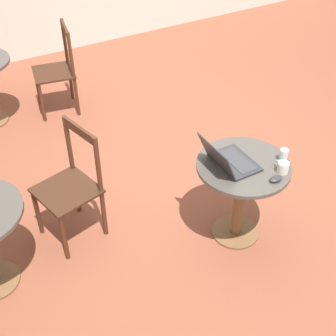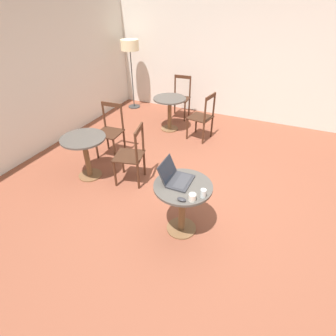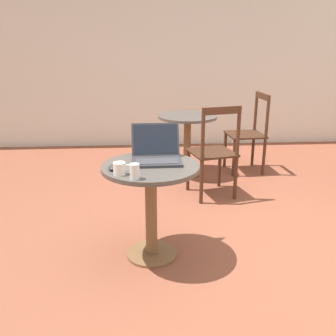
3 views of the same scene
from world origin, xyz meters
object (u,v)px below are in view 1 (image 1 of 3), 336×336
(mouse, at_px, (276,179))
(drinking_glass, at_px, (284,155))
(laptop, at_px, (229,160))
(cafe_table_near, at_px, (241,183))
(chair_far_front, at_px, (71,187))
(chair_mid_front, at_px, (58,71))
(mug, at_px, (283,167))

(mouse, height_order, drinking_glass, drinking_glass)
(laptop, xyz_separation_m, drinking_glass, (-0.15, -0.37, -0.00))
(cafe_table_near, height_order, chair_far_front, chair_far_front)
(laptop, relative_size, drinking_glass, 3.61)
(chair_mid_front, distance_m, drinking_glass, 2.73)
(cafe_table_near, bearing_deg, mug, -137.57)
(chair_far_front, xyz_separation_m, mouse, (-0.90, -1.17, 0.26))
(mug, bearing_deg, mouse, 117.80)
(chair_mid_front, height_order, drinking_glass, chair_mid_front)
(cafe_table_near, relative_size, mouse, 7.05)
(laptop, bearing_deg, chair_mid_front, 10.54)
(laptop, height_order, mug, laptop)
(mouse, bearing_deg, laptop, 31.97)
(laptop, height_order, mouse, laptop)
(chair_mid_front, height_order, mouse, chair_mid_front)
(mug, bearing_deg, chair_far_front, 56.13)
(cafe_table_near, distance_m, mouse, 0.33)
(laptop, bearing_deg, mug, -130.53)
(chair_mid_front, xyz_separation_m, mouse, (-2.73, -0.64, 0.26))
(laptop, bearing_deg, cafe_table_near, -113.31)
(chair_mid_front, relative_size, mug, 8.24)
(cafe_table_near, distance_m, mug, 0.35)
(chair_mid_front, bearing_deg, mouse, -166.87)
(drinking_glass, bearing_deg, cafe_table_near, 69.09)
(chair_far_front, xyz_separation_m, mug, (-0.85, -1.27, 0.28))
(cafe_table_near, bearing_deg, laptop, 66.69)
(chair_mid_front, xyz_separation_m, chair_far_front, (-1.83, 0.53, 0.00))
(drinking_glass, bearing_deg, laptop, 68.42)
(chair_mid_front, bearing_deg, mug, -164.63)
(laptop, height_order, drinking_glass, laptop)
(laptop, relative_size, mug, 3.07)
(chair_far_front, distance_m, drinking_glass, 1.58)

